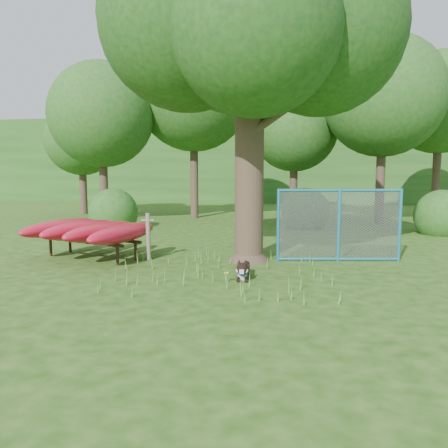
% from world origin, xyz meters
% --- Properties ---
extents(ground, '(80.00, 80.00, 0.00)m').
position_xyz_m(ground, '(0.00, 0.00, 0.00)').
color(ground, '#1E440D').
rests_on(ground, ground).
extents(oak_tree, '(6.79, 5.99, 8.30)m').
position_xyz_m(oak_tree, '(0.54, 2.46, 5.54)').
color(oak_tree, '#3C2C21').
rests_on(oak_tree, ground).
extents(wooden_post, '(0.30, 0.11, 1.11)m').
position_xyz_m(wooden_post, '(-1.77, 2.12, 0.59)').
color(wooden_post, '#6B6350').
rests_on(wooden_post, ground).
extents(kayak_rack, '(3.10, 3.35, 0.89)m').
position_xyz_m(kayak_rack, '(-3.19, 2.10, 0.68)').
color(kayak_rack, black).
rests_on(kayak_rack, ground).
extents(husky_dog, '(0.27, 0.97, 0.43)m').
position_xyz_m(husky_dog, '(0.67, 0.67, 0.15)').
color(husky_dog, black).
rests_on(husky_dog, ground).
extents(fence_section, '(2.87, 0.52, 2.82)m').
position_xyz_m(fence_section, '(2.65, 2.72, 0.85)').
color(fence_section, '#288CBD').
rests_on(fence_section, ground).
extents(wildflower_clump, '(0.10, 0.08, 0.21)m').
position_xyz_m(wildflower_clump, '(0.40, 0.29, 0.17)').
color(wildflower_clump, '#4F9330').
rests_on(wildflower_clump, ground).
extents(bg_tree_a, '(4.40, 4.40, 6.70)m').
position_xyz_m(bg_tree_a, '(-6.50, 10.00, 4.48)').
color(bg_tree_a, '#3C2C21').
rests_on(bg_tree_a, ground).
extents(bg_tree_b, '(5.20, 5.20, 8.22)m').
position_xyz_m(bg_tree_b, '(-3.00, 12.00, 5.61)').
color(bg_tree_b, '#3C2C21').
rests_on(bg_tree_b, ground).
extents(bg_tree_c, '(4.00, 4.00, 6.12)m').
position_xyz_m(bg_tree_c, '(1.50, 13.00, 4.11)').
color(bg_tree_c, '#3C2C21').
rests_on(bg_tree_c, ground).
extents(bg_tree_d, '(4.80, 4.80, 7.50)m').
position_xyz_m(bg_tree_d, '(5.00, 11.00, 5.08)').
color(bg_tree_d, '#3C2C21').
rests_on(bg_tree_d, ground).
extents(bg_tree_e, '(4.60, 4.60, 7.55)m').
position_xyz_m(bg_tree_e, '(8.00, 14.00, 5.23)').
color(bg_tree_e, '#3C2C21').
rests_on(bg_tree_e, ground).
extents(bg_tree_f, '(3.60, 3.60, 5.55)m').
position_xyz_m(bg_tree_f, '(-9.00, 13.00, 3.73)').
color(bg_tree_f, '#3C2C21').
rests_on(bg_tree_f, ground).
extents(shrub_left, '(1.80, 1.80, 1.80)m').
position_xyz_m(shrub_left, '(-5.00, 7.50, 0.00)').
color(shrub_left, '#21521A').
rests_on(shrub_left, ground).
extents(shrub_right, '(1.80, 1.80, 1.80)m').
position_xyz_m(shrub_right, '(6.50, 8.00, 0.00)').
color(shrub_right, '#21521A').
rests_on(shrub_right, ground).
extents(shrub_mid, '(1.80, 1.80, 1.80)m').
position_xyz_m(shrub_mid, '(2.00, 9.00, 0.00)').
color(shrub_mid, '#21521A').
rests_on(shrub_mid, ground).
extents(wooded_hillside, '(80.00, 12.00, 6.00)m').
position_xyz_m(wooded_hillside, '(0.00, 28.00, 3.00)').
color(wooded_hillside, '#21521A').
rests_on(wooded_hillside, ground).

